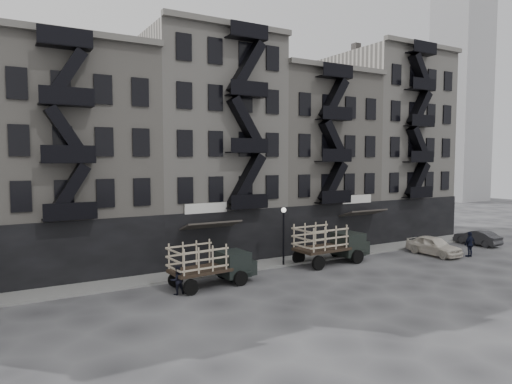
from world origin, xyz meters
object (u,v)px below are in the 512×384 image
stake_truck_east (331,241)px  policeman (470,244)px  car_far (477,238)px  pedestrian_mid (177,280)px  stake_truck_west (211,261)px  car_east (434,246)px

stake_truck_east → policeman: (10.99, -3.74, -0.71)m
car_far → pedestrian_mid: pedestrian_mid is taller
pedestrian_mid → stake_truck_west: bearing=-168.6°
pedestrian_mid → policeman: (23.54, -2.11, 0.17)m
pedestrian_mid → car_east: bearing=176.6°
car_east → pedestrian_mid: pedestrian_mid is taller
policeman → stake_truck_east: bearing=-17.5°
stake_truck_west → pedestrian_mid: 2.58m
stake_truck_west → car_far: (26.19, 0.04, -0.88)m
stake_truck_east → policeman: 11.64m
car_east → car_far: 7.03m
stake_truck_east → policeman: stake_truck_east is taller
car_east → policeman: size_ratio=2.27×
stake_truck_west → pedestrian_mid: stake_truck_west is taller
pedestrian_mid → policeman: size_ratio=0.83×
car_far → policeman: (-5.06, -2.76, 0.33)m
stake_truck_west → stake_truck_east: stake_truck_east is taller
pedestrian_mid → car_far: bearing=178.5°
stake_truck_east → pedestrian_mid: size_ratio=3.66×
car_east → policeman: policeman is taller
stake_truck_west → stake_truck_east: (10.14, 1.02, 0.16)m
stake_truck_west → car_east: bearing=-7.3°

